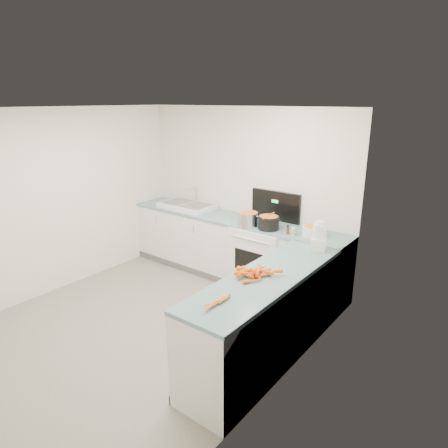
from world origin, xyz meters
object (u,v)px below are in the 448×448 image
Objects in this scene: steel_pot at (248,220)px; food_processor at (319,238)px; sink at (187,206)px; extract_bottle at (288,230)px; spice_jar at (293,232)px; stove at (263,256)px; mixing_bowl at (314,231)px; black_pot at (269,223)px.

steel_pot is 1.18m from food_processor.
sink is at bearing 169.68° from food_processor.
extract_bottle is 0.28× the size of food_processor.
extract_bottle is at bearing 153.26° from food_processor.
extract_bottle is at bearing 0.96° from steel_pot.
spice_jar is at bearing -4.50° from sink.
spice_jar is 0.24× the size of food_processor.
stove reaches higher than sink.
spice_jar is (0.52, -0.14, 0.51)m from stove.
stove is 0.91m from mixing_bowl.
steel_pot is 3.44× the size of spice_jar.
mixing_bowl is (0.60, 0.10, -0.01)m from black_pot.
spice_jar is (1.97, -0.15, 0.00)m from sink.
stove is 14.24× the size of extract_bottle.
stove is 4.85× the size of steel_pot.
stove is 0.59m from steel_pot.
black_pot is at bearing -170.49° from mixing_bowl.
black_pot is 3.39× the size of spice_jar.
steel_pot reaches higher than extract_bottle.
steel_pot reaches higher than mixing_bowl.
extract_bottle is (1.89, -0.17, 0.01)m from sink.
stove is 4.79× the size of mixing_bowl.
food_processor is at bearing -31.31° from spice_jar.
spice_jar is at bearing -1.76° from black_pot.
spice_jar is at bearing 10.79° from extract_bottle.
steel_pot is (-0.16, -0.16, 0.55)m from stove.
sink is 2.19m from mixing_bowl.
spice_jar is (-0.23, -0.11, -0.02)m from mixing_bowl.
mixing_bowl is at bearing 121.88° from food_processor.
steel_pot is at bearing -179.04° from extract_bottle.
spice_jar is 0.57m from food_processor.
spice_jar is at bearing -153.73° from mixing_bowl.
sink is 1.90m from extract_bottle.
sink is at bearing 175.50° from spice_jar.
stove reaches higher than spice_jar.
food_processor is (0.55, -0.28, 0.10)m from extract_bottle.
food_processor is at bearing -10.32° from sink.
stove is 1.54m from sink.
extract_bottle is (0.30, -0.03, -0.03)m from black_pot.
black_pot is 0.97× the size of mixing_bowl.
food_processor is (0.99, -0.43, 0.61)m from stove.
food_processor is (1.15, -0.27, 0.06)m from steel_pot.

